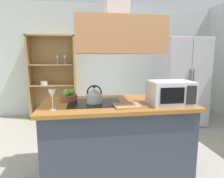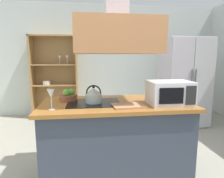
{
  "view_description": "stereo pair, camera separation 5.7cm",
  "coord_description": "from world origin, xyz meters",
  "px_view_note": "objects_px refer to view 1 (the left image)",
  "views": [
    {
      "loc": [
        -0.42,
        -2.01,
        1.42
      ],
      "look_at": [
        -0.04,
        0.53,
        1.0
      ],
      "focal_mm": 31.3,
      "sensor_mm": 36.0,
      "label": 1
    },
    {
      "loc": [
        -0.37,
        -2.02,
        1.42
      ],
      "look_at": [
        -0.04,
        0.53,
        1.0
      ],
      "focal_mm": 31.3,
      "sensor_mm": 36.0,
      "label": 2
    }
  ],
  "objects_px": {
    "microwave": "(170,93)",
    "refrigerator": "(181,82)",
    "wine_glass_on_counter": "(52,95)",
    "fruit_bowl": "(68,96)",
    "dish_cabinet": "(53,81)",
    "kettle": "(94,96)",
    "cutting_board": "(130,105)"
  },
  "relations": [
    {
      "from": "refrigerator",
      "to": "wine_glass_on_counter",
      "type": "relative_size",
      "value": 8.78
    },
    {
      "from": "fruit_bowl",
      "to": "refrigerator",
      "type": "bearing_deg",
      "value": 33.49
    },
    {
      "from": "kettle",
      "to": "wine_glass_on_counter",
      "type": "height_order",
      "value": "kettle"
    },
    {
      "from": "refrigerator",
      "to": "microwave",
      "type": "xyz_separation_m",
      "value": [
        -1.11,
        -1.83,
        0.13
      ]
    },
    {
      "from": "microwave",
      "to": "refrigerator",
      "type": "bearing_deg",
      "value": 58.68
    },
    {
      "from": "dish_cabinet",
      "to": "cutting_board",
      "type": "relative_size",
      "value": 5.63
    },
    {
      "from": "kettle",
      "to": "wine_glass_on_counter",
      "type": "relative_size",
      "value": 1.0
    },
    {
      "from": "dish_cabinet",
      "to": "cutting_board",
      "type": "distance_m",
      "value": 3.05
    },
    {
      "from": "refrigerator",
      "to": "dish_cabinet",
      "type": "xyz_separation_m",
      "value": [
        -2.77,
        0.95,
        -0.06
      ]
    },
    {
      "from": "refrigerator",
      "to": "dish_cabinet",
      "type": "bearing_deg",
      "value": 161.16
    },
    {
      "from": "cutting_board",
      "to": "wine_glass_on_counter",
      "type": "bearing_deg",
      "value": -178.2
    },
    {
      "from": "kettle",
      "to": "fruit_bowl",
      "type": "bearing_deg",
      "value": 150.43
    },
    {
      "from": "dish_cabinet",
      "to": "cutting_board",
      "type": "height_order",
      "value": "dish_cabinet"
    },
    {
      "from": "refrigerator",
      "to": "dish_cabinet",
      "type": "distance_m",
      "value": 2.93
    },
    {
      "from": "kettle",
      "to": "cutting_board",
      "type": "height_order",
      "value": "kettle"
    },
    {
      "from": "kettle",
      "to": "cutting_board",
      "type": "relative_size",
      "value": 0.6
    },
    {
      "from": "kettle",
      "to": "microwave",
      "type": "relative_size",
      "value": 0.45
    },
    {
      "from": "microwave",
      "to": "wine_glass_on_counter",
      "type": "xyz_separation_m",
      "value": [
        -1.26,
        -0.06,
        0.02
      ]
    },
    {
      "from": "wine_glass_on_counter",
      "to": "fruit_bowl",
      "type": "height_order",
      "value": "wine_glass_on_counter"
    },
    {
      "from": "refrigerator",
      "to": "kettle",
      "type": "distance_m",
      "value": 2.56
    },
    {
      "from": "refrigerator",
      "to": "kettle",
      "type": "xyz_separation_m",
      "value": [
        -1.95,
        -1.66,
        0.08
      ]
    },
    {
      "from": "kettle",
      "to": "fruit_bowl",
      "type": "xyz_separation_m",
      "value": [
        -0.3,
        0.17,
        -0.03
      ]
    },
    {
      "from": "cutting_board",
      "to": "microwave",
      "type": "xyz_separation_m",
      "value": [
        0.47,
        0.04,
        0.12
      ]
    },
    {
      "from": "dish_cabinet",
      "to": "kettle",
      "type": "bearing_deg",
      "value": -72.46
    },
    {
      "from": "refrigerator",
      "to": "wine_glass_on_counter",
      "type": "height_order",
      "value": "refrigerator"
    },
    {
      "from": "dish_cabinet",
      "to": "wine_glass_on_counter",
      "type": "height_order",
      "value": "dish_cabinet"
    },
    {
      "from": "cutting_board",
      "to": "dish_cabinet",
      "type": "bearing_deg",
      "value": 112.86
    },
    {
      "from": "cutting_board",
      "to": "wine_glass_on_counter",
      "type": "distance_m",
      "value": 0.8
    },
    {
      "from": "refrigerator",
      "to": "fruit_bowl",
      "type": "xyz_separation_m",
      "value": [
        -2.25,
        -1.49,
        0.05
      ]
    },
    {
      "from": "microwave",
      "to": "kettle",
      "type": "bearing_deg",
      "value": 168.41
    },
    {
      "from": "refrigerator",
      "to": "microwave",
      "type": "distance_m",
      "value": 2.15
    },
    {
      "from": "kettle",
      "to": "cutting_board",
      "type": "distance_m",
      "value": 0.43
    }
  ]
}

